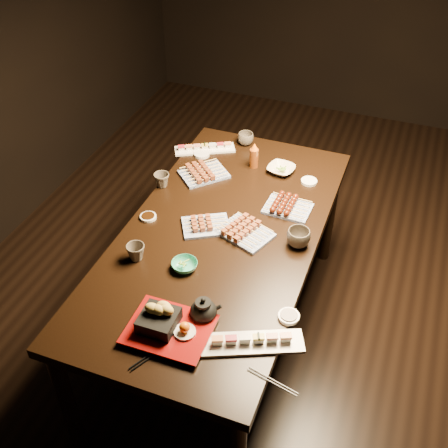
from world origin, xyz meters
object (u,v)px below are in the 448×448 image
at_px(yakitori_plate_center, 206,223).
at_px(tempura_tray, 169,322).
at_px(yakitori_plate_left, 204,171).
at_px(edamame_bowl_green, 185,265).
at_px(condiment_bottle, 254,155).
at_px(teapot, 203,309).
at_px(teacup_near_left, 136,252).
at_px(teacup_mid_right, 298,238).
at_px(sushi_platter_near, 252,340).
at_px(sushi_platter_far, 205,147).
at_px(yakitori_plate_right, 245,230).
at_px(teacup_far_left, 162,180).
at_px(dining_table, 221,288).
at_px(edamame_bowl_cream, 281,169).
at_px(teacup_far_right, 246,139).

relative_size(yakitori_plate_center, tempura_tray, 0.68).
bearing_deg(yakitori_plate_left, edamame_bowl_green, -120.78).
bearing_deg(condiment_bottle, teapot, -82.06).
bearing_deg(yakitori_plate_left, teacup_near_left, -139.04).
height_order(teacup_near_left, teacup_mid_right, teacup_mid_right).
bearing_deg(sushi_platter_near, sushi_platter_far, 95.58).
distance_m(teapot, condiment_bottle, 1.12).
xyz_separation_m(yakitori_plate_left, edamame_bowl_green, (0.19, -0.70, -0.01)).
xyz_separation_m(sushi_platter_near, yakitori_plate_right, (-0.24, 0.60, 0.01)).
relative_size(teacup_far_left, teapot, 0.63).
xyz_separation_m(dining_table, teacup_near_left, (-0.29, -0.30, 0.41)).
relative_size(yakitori_plate_left, teacup_near_left, 2.88).
bearing_deg(yakitori_plate_right, edamame_bowl_cream, 109.77).
bearing_deg(sushi_platter_far, yakitori_plate_right, 98.29).
height_order(sushi_platter_far, yakitori_plate_center, yakitori_plate_center).
height_order(sushi_platter_far, edamame_bowl_green, sushi_platter_far).
bearing_deg(yakitori_plate_left, teapot, -114.12).
bearing_deg(yakitori_plate_right, sushi_platter_far, 147.46).
bearing_deg(teacup_far_right, tempura_tray, -82.94).
height_order(dining_table, yakitori_plate_right, yakitori_plate_right).
bearing_deg(yakitori_plate_center, dining_table, -42.93).
bearing_deg(teacup_far_left, teapot, -54.31).
bearing_deg(teapot, sushi_platter_far, 82.33).
bearing_deg(yakitori_plate_center, edamame_bowl_green, -116.17).
distance_m(yakitori_plate_left, teacup_far_right, 0.40).
distance_m(tempura_tray, teapot, 0.15).
relative_size(edamame_bowl_green, condiment_bottle, 0.78).
xyz_separation_m(teacup_near_left, condiment_bottle, (0.26, 0.89, 0.04)).
bearing_deg(teapot, teacup_far_left, 96.07).
xyz_separation_m(yakitori_plate_right, teacup_mid_right, (0.25, 0.02, 0.01)).
bearing_deg(yakitori_plate_right, condiment_bottle, 125.34).
bearing_deg(sushi_platter_far, edamame_bowl_green, 78.97).
distance_m(dining_table, tempura_tray, 0.77).
xyz_separation_m(yakitori_plate_center, condiment_bottle, (0.05, 0.58, 0.05)).
xyz_separation_m(sushi_platter_far, edamame_bowl_cream, (0.47, -0.06, -0.00)).
height_order(edamame_bowl_green, condiment_bottle, condiment_bottle).
xyz_separation_m(yakitori_plate_left, tempura_tray, (0.28, -1.05, 0.03)).
xyz_separation_m(yakitori_plate_left, teacup_far_left, (-0.17, -0.17, 0.01)).
xyz_separation_m(yakitori_plate_right, condiment_bottle, (-0.14, 0.57, 0.04)).
relative_size(teacup_far_right, condiment_bottle, 0.61).
distance_m(dining_table, sushi_platter_near, 0.78).
bearing_deg(sushi_platter_far, teacup_mid_right, 111.55).
height_order(tempura_tray, teapot, tempura_tray).
relative_size(yakitori_plate_left, edamame_bowl_green, 2.09).
relative_size(teacup_near_left, teacup_far_right, 0.92).
xyz_separation_m(edamame_bowl_green, teacup_mid_right, (0.43, 0.33, 0.03)).
distance_m(yakitori_plate_right, teapot, 0.55).
bearing_deg(teacup_far_left, sushi_platter_far, 79.27).
height_order(dining_table, condiment_bottle, condiment_bottle).
relative_size(dining_table, sushi_platter_near, 4.48).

